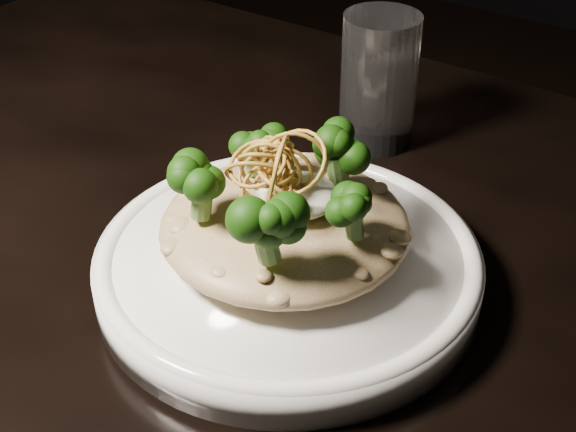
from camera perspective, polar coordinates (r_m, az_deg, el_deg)
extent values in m
cube|color=black|center=(0.57, -3.92, -5.69)|extent=(1.10, 0.80, 0.04)
cylinder|color=black|center=(1.25, -11.15, -2.33)|extent=(0.05, 0.05, 0.71)
cylinder|color=white|center=(0.54, 0.00, -3.66)|extent=(0.26, 0.26, 0.03)
ellipsoid|color=brown|center=(0.52, -0.22, -0.67)|extent=(0.16, 0.16, 0.04)
ellipsoid|color=white|center=(0.50, 0.56, 1.53)|extent=(0.05, 0.05, 0.02)
cylinder|color=silver|center=(0.68, 6.47, 9.54)|extent=(0.07, 0.07, 0.11)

